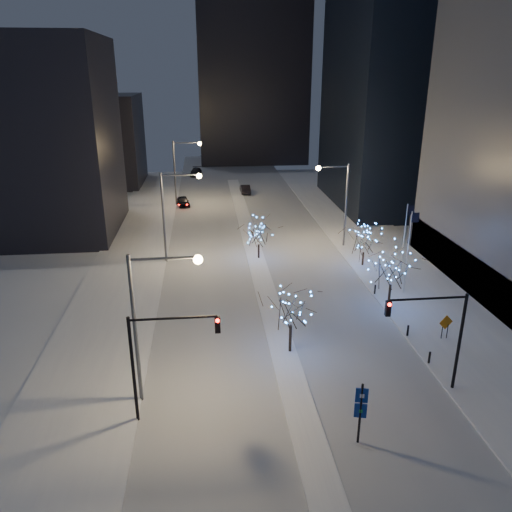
{
  "coord_description": "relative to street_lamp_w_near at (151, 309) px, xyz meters",
  "views": [
    {
      "loc": [
        -5.44,
        -25.59,
        19.96
      ],
      "look_at": [
        -1.27,
        14.4,
        5.0
      ],
      "focal_mm": 35.0,
      "sensor_mm": 36.0,
      "label": 1
    }
  ],
  "objects": [
    {
      "name": "street_lamp_w_near",
      "position": [
        0.0,
        0.0,
        0.0
      ],
      "size": [
        4.4,
        0.56,
        10.0
      ],
      "color": "#595E66",
      "rests_on": "ground"
    },
    {
      "name": "filler_west_far",
      "position": [
        -17.06,
        68.0,
        1.5
      ],
      "size": [
        18.0,
        16.0,
        16.0
      ],
      "primitive_type": "cube",
      "color": "black",
      "rests_on": "ground"
    },
    {
      "name": "filler_west_near",
      "position": [
        -19.06,
        38.0,
        5.5
      ],
      "size": [
        22.0,
        18.0,
        24.0
      ],
      "primitive_type": "cube",
      "color": "black",
      "rests_on": "ground"
    },
    {
      "name": "car_mid",
      "position": [
        10.44,
        57.18,
        -5.76
      ],
      "size": [
        1.65,
        4.51,
        1.48
      ],
      "primitive_type": "imported",
      "rotation": [
        0.0,
        0.0,
        3.16
      ],
      "color": "black",
      "rests_on": "ground"
    },
    {
      "name": "traffic_signal_west",
      "position": [
        0.5,
        -2.0,
        -1.74
      ],
      "size": [
        5.26,
        0.43,
        7.0
      ],
      "color": "black",
      "rests_on": "ground"
    },
    {
      "name": "holiday_tree_plaza_near",
      "position": [
        19.44,
        11.16,
        -2.54
      ],
      "size": [
        5.39,
        5.39,
        5.82
      ],
      "color": "black",
      "rests_on": "east_sidewalk"
    },
    {
      "name": "street_lamp_east",
      "position": [
        19.02,
        28.0,
        -0.05
      ],
      "size": [
        3.9,
        0.56,
        10.0
      ],
      "color": "#595E66",
      "rests_on": "ground"
    },
    {
      "name": "street_lamp_w_mid",
      "position": [
        0.0,
        25.0,
        0.0
      ],
      "size": [
        4.4,
        0.56,
        10.0
      ],
      "color": "#595E66",
      "rests_on": "ground"
    },
    {
      "name": "wayfinding_sign",
      "position": [
        11.68,
        -5.29,
        -4.09
      ],
      "size": [
        0.7,
        0.25,
        3.93
      ],
      "rotation": [
        0.0,
        0.0,
        -0.24
      ],
      "color": "black",
      "rests_on": "ground"
    },
    {
      "name": "holiday_tree_median_near",
      "position": [
        9.44,
        4.69,
        -2.69
      ],
      "size": [
        4.14,
        4.14,
        5.46
      ],
      "color": "black",
      "rests_on": "median"
    },
    {
      "name": "car_near",
      "position": [
        0.06,
        49.48,
        -5.77
      ],
      "size": [
        2.36,
        4.47,
        1.45
      ],
      "primitive_type": "imported",
      "rotation": [
        0.0,
        0.0,
        0.16
      ],
      "color": "black",
      "rests_on": "ground"
    },
    {
      "name": "car_far",
      "position": [
        1.83,
        73.58,
        -5.76
      ],
      "size": [
        2.51,
        5.27,
        1.48
      ],
      "primitive_type": "imported",
      "rotation": [
        0.0,
        0.0,
        -0.09
      ],
      "color": "black",
      "rests_on": "ground"
    },
    {
      "name": "holiday_tree_plaza_far",
      "position": [
        20.25,
        21.39,
        -3.46
      ],
      "size": [
        4.29,
        4.29,
        4.62
      ],
      "color": "black",
      "rests_on": "east_sidewalk"
    },
    {
      "name": "west_sidewalk",
      "position": [
        -5.06,
        18.0,
        -6.42
      ],
      "size": [
        8.0,
        90.0,
        0.15
      ],
      "primitive_type": "cube",
      "color": "white",
      "rests_on": "ground"
    },
    {
      "name": "horizon_block",
      "position": [
        14.94,
        90.0,
        14.5
      ],
      "size": [
        24.0,
        14.0,
        42.0
      ],
      "primitive_type": "cube",
      "color": "black",
      "rests_on": "ground"
    },
    {
      "name": "ground",
      "position": [
        8.94,
        -2.0,
        -6.5
      ],
      "size": [
        160.0,
        160.0,
        0.0
      ],
      "primitive_type": "plane",
      "color": "white",
      "rests_on": "ground"
    },
    {
      "name": "east_sidewalk",
      "position": [
        23.94,
        18.0,
        -6.42
      ],
      "size": [
        10.0,
        90.0,
        0.15
      ],
      "primitive_type": "cube",
      "color": "white",
      "rests_on": "ground"
    },
    {
      "name": "bollards",
      "position": [
        19.14,
        8.0,
        -5.9
      ],
      "size": [
        0.16,
        12.16,
        0.9
      ],
      "color": "black",
      "rests_on": "east_sidewalk"
    },
    {
      "name": "traffic_signal_east",
      "position": [
        17.88,
        -1.0,
        -1.74
      ],
      "size": [
        5.26,
        0.43,
        7.0
      ],
      "color": "black",
      "rests_on": "ground"
    },
    {
      "name": "construction_sign",
      "position": [
        21.83,
        5.28,
        -5.13
      ],
      "size": [
        1.21,
        0.3,
        2.03
      ],
      "rotation": [
        0.0,
        0.0,
        0.21
      ],
      "color": "black",
      "rests_on": "east_sidewalk"
    },
    {
      "name": "street_lamp_w_far",
      "position": [
        0.0,
        50.0,
        0.0
      ],
      "size": [
        4.4,
        0.56,
        10.0
      ],
      "color": "#595E66",
      "rests_on": "ground"
    },
    {
      "name": "holiday_tree_median_far",
      "position": [
        9.27,
        24.79,
        -3.39
      ],
      "size": [
        4.79,
        4.79,
        4.63
      ],
      "color": "black",
      "rests_on": "median"
    },
    {
      "name": "road",
      "position": [
        8.94,
        33.0,
        -6.49
      ],
      "size": [
        20.0,
        130.0,
        0.02
      ],
      "primitive_type": "cube",
      "color": "#B1B6C1",
      "rests_on": "ground"
    },
    {
      "name": "flagpoles",
      "position": [
        22.3,
        15.25,
        -1.7
      ],
      "size": [
        1.35,
        2.6,
        8.0
      ],
      "color": "silver",
      "rests_on": "east_sidewalk"
    },
    {
      "name": "median",
      "position": [
        8.94,
        28.0,
        -6.42
      ],
      "size": [
        2.0,
        80.0,
        0.15
      ],
      "primitive_type": "cube",
      "color": "white",
      "rests_on": "ground"
    }
  ]
}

